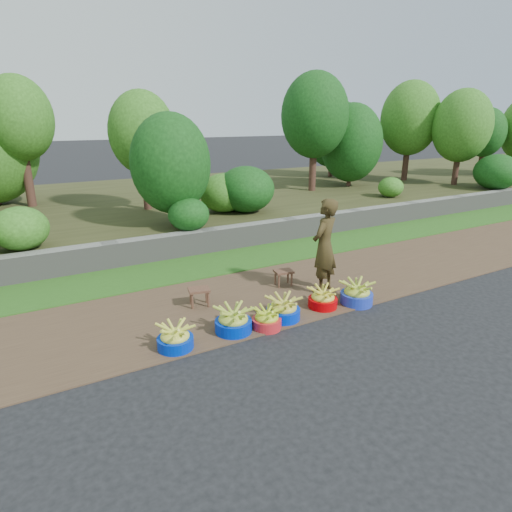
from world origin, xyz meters
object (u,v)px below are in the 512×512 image
stool_right (284,273)px  basin_f (357,294)px  basin_a (175,338)px  vendor_woman (324,246)px  stool_left (199,292)px  basin_b (233,321)px  basin_c (267,319)px  basin_d (283,309)px  basin_e (323,299)px

stool_right → basin_f: bearing=-63.0°
basin_a → vendor_woman: size_ratio=0.29×
stool_left → stool_right: stool_left is taller
basin_b → basin_c: 0.51m
basin_f → stool_left: 2.64m
basin_c → stool_left: basin_c is taller
basin_b → basin_a: bearing=-177.7°
basin_a → vendor_woman: 3.13m
basin_d → basin_f: 1.41m
basin_e → stool_right: 1.12m
basin_c → basin_e: bearing=7.9°
stool_left → vendor_woman: size_ratio=0.24×
basin_b → basin_c: size_ratio=1.22×
vendor_woman → basin_e: bearing=25.8°
basin_f → vendor_woman: vendor_woman is taller
basin_a → basin_b: 0.90m
basin_c → basin_d: (0.37, 0.12, 0.03)m
basin_e → stool_right: size_ratio=1.29×
basin_c → stool_right: 1.71m
basin_b → stool_left: (-0.09, 1.08, 0.08)m
stool_right → vendor_woman: (0.47, -0.57, 0.61)m
basin_e → stool_left: size_ratio=1.21×
basin_d → basin_e: bearing=3.4°
basin_f → vendor_woman: 0.99m
basin_c → basin_a: bearing=176.3°
basin_b → basin_d: basin_b is taller
stool_left → basin_c: bearing=-64.2°
stool_left → stool_right: size_ratio=1.07×
basin_f → basin_b: bearing=177.2°
basin_b → vendor_woman: 2.27m
basin_c → basin_e: (1.18, 0.16, 0.01)m
stool_right → basin_c: bearing=-131.3°
basin_e → stool_left: 2.05m
basin_e → stool_left: (-1.76, 1.04, 0.10)m
basin_d → stool_left: size_ratio=1.31×
basin_b → basin_d: 0.86m
basin_e → stool_left: bearing=149.4°
basin_b → basin_c: (0.49, -0.13, -0.03)m
basin_c → stool_left: bearing=115.8°
basin_e → basin_a: bearing=-178.3°
basin_b → stool_right: bearing=35.5°
basin_b → stool_right: 1.99m
basin_b → basin_e: (1.67, 0.04, -0.02)m
basin_e → basin_f: bearing=-14.0°
basin_b → basin_f: (2.27, -0.11, 0.00)m
basin_e → vendor_woman: 0.98m
stool_right → vendor_woman: 0.96m
basin_f → basin_e: bearing=166.0°
basin_d → vendor_woman: vendor_woman is taller
basin_c → stool_left: (-0.58, 1.20, 0.11)m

